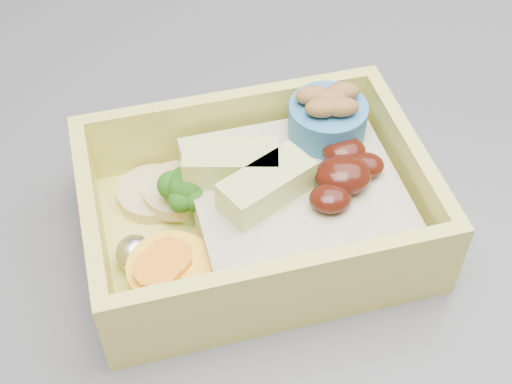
{
  "coord_description": "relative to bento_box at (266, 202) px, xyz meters",
  "views": [
    {
      "loc": [
        -0.05,
        -0.27,
        1.28
      ],
      "look_at": [
        -0.03,
        0.02,
        0.96
      ],
      "focal_mm": 50.0,
      "sensor_mm": 36.0,
      "label": 1
    }
  ],
  "objects": [
    {
      "name": "bento_box",
      "position": [
        0.0,
        0.0,
        0.0
      ],
      "size": [
        0.23,
        0.18,
        0.08
      ],
      "rotation": [
        0.0,
        0.0,
        0.18
      ],
      "color": "#DDD85B",
      "rests_on": "island"
    }
  ]
}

